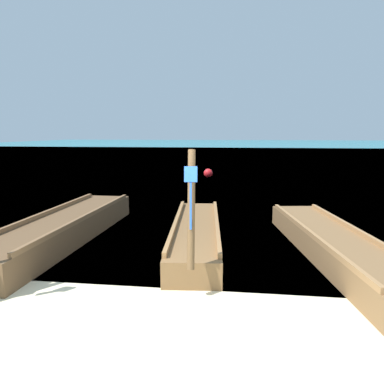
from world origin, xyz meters
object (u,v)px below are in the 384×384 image
longtail_boat_turquoise_ribbon (63,229)px  longtail_boat_green_ribbon (335,246)px  mooring_buoy_near (208,173)px  longtail_boat_blue_ribbon (196,234)px

longtail_boat_turquoise_ribbon → longtail_boat_green_ribbon: 6.25m
longtail_boat_turquoise_ribbon → mooring_buoy_near: bearing=80.2°
longtail_boat_blue_ribbon → longtail_boat_green_ribbon: (3.00, -0.60, 0.01)m
longtail_boat_green_ribbon → mooring_buoy_near: (-3.93, 13.81, -0.01)m
longtail_boat_green_ribbon → mooring_buoy_near: longtail_boat_green_ribbon is taller
longtail_boat_turquoise_ribbon → longtail_boat_blue_ribbon: bearing=2.5°
mooring_buoy_near → longtail_boat_blue_ribbon: bearing=-86.0°
longtail_boat_blue_ribbon → longtail_boat_green_ribbon: size_ratio=0.83×
longtail_boat_turquoise_ribbon → mooring_buoy_near: longtail_boat_turquoise_ribbon is taller
longtail_boat_blue_ribbon → mooring_buoy_near: longtail_boat_blue_ribbon is taller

